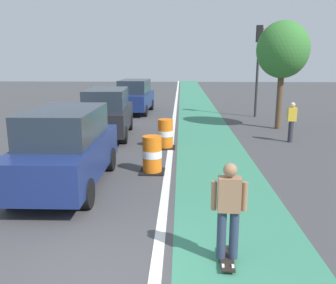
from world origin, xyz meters
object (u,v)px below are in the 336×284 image
at_px(traffic_barrel_mid, 165,134).
at_px(street_tree_sidewalk, 283,50).
at_px(parked_suv_second, 107,112).
at_px(pedestrian_crossing, 291,121).
at_px(traffic_barrel_front, 152,155).
at_px(traffic_light_corner, 258,55).
at_px(parked_suv_nearest, 66,148).
at_px(parked_suv_third, 135,96).
at_px(skateboarder_on_lane, 229,210).

xyz_separation_m(traffic_barrel_mid, street_tree_sidewalk, (5.24, 4.08, 3.14)).
xyz_separation_m(parked_suv_second, pedestrian_crossing, (7.58, -0.90, -0.17)).
distance_m(traffic_barrel_front, pedestrian_crossing, 6.72).
relative_size(traffic_barrel_mid, traffic_light_corner, 0.21).
bearing_deg(parked_suv_nearest, traffic_barrel_mid, 61.01).
relative_size(traffic_barrel_front, traffic_barrel_mid, 1.00).
bearing_deg(parked_suv_third, traffic_barrel_front, -80.53).
distance_m(parked_suv_third, pedestrian_crossing, 10.78).
xyz_separation_m(skateboarder_on_lane, street_tree_sidewalk, (3.90, 11.89, 2.76)).
bearing_deg(traffic_barrel_front, traffic_light_corner, 64.51).
xyz_separation_m(traffic_light_corner, street_tree_sidewalk, (0.34, -3.72, 0.17)).
bearing_deg(skateboarder_on_lane, parked_suv_third, 102.09).
relative_size(parked_suv_second, traffic_light_corner, 0.92).
height_order(parked_suv_third, pedestrian_crossing, parked_suv_third).
relative_size(skateboarder_on_lane, parked_suv_second, 0.36).
relative_size(parked_suv_second, parked_suv_third, 1.00).
relative_size(parked_suv_second, traffic_barrel_front, 4.31).
height_order(parked_suv_nearest, parked_suv_second, same).
relative_size(parked_suv_third, traffic_barrel_mid, 4.30).
height_order(parked_suv_nearest, street_tree_sidewalk, street_tree_sidewalk).
height_order(parked_suv_third, traffic_light_corner, traffic_light_corner).
distance_m(parked_suv_second, street_tree_sidewalk, 8.51).
height_order(parked_suv_second, traffic_light_corner, traffic_light_corner).
distance_m(traffic_barrel_mid, pedestrian_crossing, 5.13).
height_order(traffic_barrel_mid, pedestrian_crossing, pedestrian_crossing).
xyz_separation_m(parked_suv_third, traffic_light_corner, (7.19, -1.33, 2.47)).
relative_size(parked_suv_nearest, parked_suv_second, 0.98).
xyz_separation_m(traffic_barrel_front, street_tree_sidewalk, (5.50, 7.11, 3.14)).
height_order(skateboarder_on_lane, parked_suv_second, parked_suv_second).
relative_size(traffic_barrel_front, street_tree_sidewalk, 0.22).
distance_m(parked_suv_second, parked_suv_third, 7.07).
height_order(traffic_barrel_front, traffic_light_corner, traffic_light_corner).
bearing_deg(street_tree_sidewalk, traffic_light_corner, 95.17).
xyz_separation_m(parked_suv_nearest, street_tree_sidewalk, (7.61, 8.36, 2.63)).
relative_size(parked_suv_nearest, traffic_barrel_front, 4.23).
distance_m(traffic_barrel_front, traffic_barrel_mid, 3.04).
height_order(parked_suv_second, parked_suv_third, same).
bearing_deg(parked_suv_third, skateboarder_on_lane, -77.91).
bearing_deg(traffic_barrel_front, street_tree_sidewalk, 52.29).
xyz_separation_m(parked_suv_nearest, parked_suv_second, (-0.22, 6.34, 0.00)).
bearing_deg(traffic_barrel_mid, parked_suv_third, 104.05).
xyz_separation_m(traffic_light_corner, pedestrian_crossing, (0.08, -6.64, -2.64)).
relative_size(skateboarder_on_lane, parked_suv_third, 0.36).
relative_size(traffic_light_corner, pedestrian_crossing, 3.17).
bearing_deg(parked_suv_nearest, traffic_barrel_front, 30.61).
bearing_deg(traffic_light_corner, pedestrian_crossing, -89.32).
distance_m(traffic_light_corner, street_tree_sidewalk, 3.73).
xyz_separation_m(traffic_barrel_front, traffic_barrel_mid, (0.26, 3.03, 0.00)).
height_order(traffic_barrel_mid, street_tree_sidewalk, street_tree_sidewalk).
bearing_deg(pedestrian_crossing, traffic_barrel_front, -141.37).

